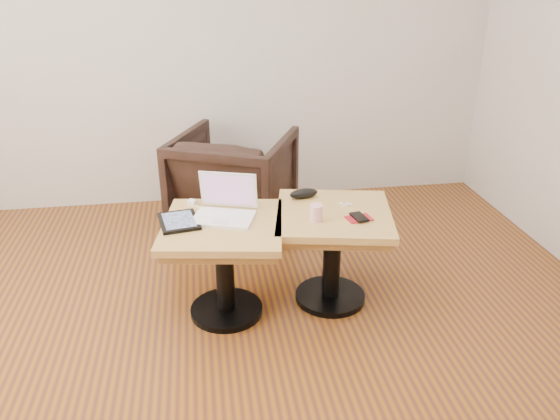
{
  "coord_description": "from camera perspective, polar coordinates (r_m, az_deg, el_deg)",
  "views": [
    {
      "loc": [
        0.01,
        -1.85,
        1.76
      ],
      "look_at": [
        0.39,
        0.64,
        0.6
      ],
      "focal_mm": 35.0,
      "sensor_mm": 36.0,
      "label": 1
    }
  ],
  "objects": [
    {
      "name": "room_shell",
      "position": [
        1.9,
        -9.04,
        12.02
      ],
      "size": [
        4.52,
        4.52,
        2.71
      ],
      "color": "#52291B",
      "rests_on": "ground"
    },
    {
      "name": "side_table_left",
      "position": [
        2.84,
        -5.91,
        -3.79
      ],
      "size": [
        0.69,
        0.69,
        0.55
      ],
      "rotation": [
        0.0,
        0.0,
        -0.16
      ],
      "color": "black",
      "rests_on": "ground"
    },
    {
      "name": "side_table_right",
      "position": [
        2.95,
        5.55,
        -2.57
      ],
      "size": [
        0.71,
        0.71,
        0.55
      ],
      "rotation": [
        0.0,
        0.0,
        -0.2
      ],
      "color": "black",
      "rests_on": "ground"
    },
    {
      "name": "laptop",
      "position": [
        2.82,
        -5.77,
        0.15
      ],
      "size": [
        0.37,
        0.33,
        0.22
      ],
      "rotation": [
        0.0,
        0.0,
        -0.32
      ],
      "color": "white",
      "rests_on": "side_table_left"
    },
    {
      "name": "tablet",
      "position": [
        2.8,
        -10.52,
        -1.16
      ],
      "size": [
        0.23,
        0.27,
        0.02
      ],
      "rotation": [
        0.0,
        0.0,
        0.17
      ],
      "color": "black",
      "rests_on": "side_table_left"
    },
    {
      "name": "charging_adapter",
      "position": [
        3.0,
        -9.18,
        0.8
      ],
      "size": [
        0.06,
        0.06,
        0.02
      ],
      "primitive_type": "cube",
      "rotation": [
        0.0,
        0.0,
        -0.47
      ],
      "color": "white",
      "rests_on": "side_table_left"
    },
    {
      "name": "glasses_case",
      "position": [
        3.04,
        2.49,
        1.74
      ],
      "size": [
        0.18,
        0.1,
        0.05
      ],
      "primitive_type": "ellipsoid",
      "rotation": [
        0.0,
        0.0,
        0.19
      ],
      "color": "black",
      "rests_on": "side_table_right"
    },
    {
      "name": "striped_cup",
      "position": [
        2.77,
        3.79,
        -0.31
      ],
      "size": [
        0.08,
        0.08,
        0.09
      ],
      "primitive_type": "cylinder",
      "rotation": [
        0.0,
        0.0,
        -0.17
      ],
      "color": "#E2627C",
      "rests_on": "side_table_right"
    },
    {
      "name": "earbuds_tangle",
      "position": [
        2.97,
        6.9,
        0.61
      ],
      "size": [
        0.07,
        0.05,
        0.01
      ],
      "color": "white",
      "rests_on": "side_table_right"
    },
    {
      "name": "phone_on_sleeve",
      "position": [
        2.83,
        8.26,
        -0.8
      ],
      "size": [
        0.14,
        0.12,
        0.02
      ],
      "rotation": [
        0.0,
        0.0,
        0.18
      ],
      "color": "maroon",
      "rests_on": "side_table_right"
    },
    {
      "name": "armchair",
      "position": [
        3.83,
        -4.8,
        3.07
      ],
      "size": [
        1.0,
        1.01,
        0.7
      ],
      "primitive_type": "imported",
      "rotation": [
        0.0,
        0.0,
        2.71
      ],
      "color": "black",
      "rests_on": "ground"
    }
  ]
}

